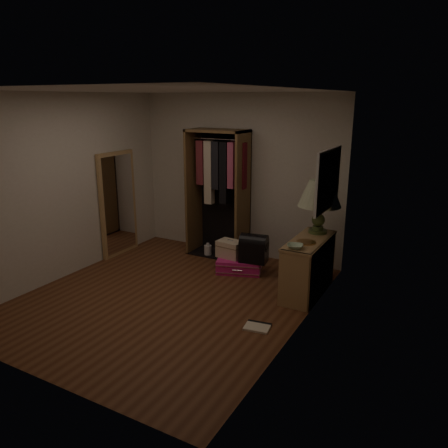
{
  "coord_description": "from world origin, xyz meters",
  "views": [
    {
      "loc": [
        3.15,
        -4.24,
        2.51
      ],
      "look_at": [
        0.3,
        0.95,
        0.8
      ],
      "focal_mm": 35.0,
      "sensor_mm": 36.0,
      "label": 1
    }
  ],
  "objects_px": {
    "open_wardrobe": "(220,182)",
    "pink_suitcase": "(239,265)",
    "black_bag": "(254,248)",
    "train_case": "(230,249)",
    "table_lamp": "(320,195)",
    "white_jug": "(208,250)",
    "floor_mirror": "(118,204)",
    "console_bookshelf": "(309,264)"
  },
  "relations": [
    {
      "from": "open_wardrobe",
      "to": "table_lamp",
      "type": "relative_size",
      "value": 2.77
    },
    {
      "from": "table_lamp",
      "to": "white_jug",
      "type": "height_order",
      "value": "table_lamp"
    },
    {
      "from": "black_bag",
      "to": "open_wardrobe",
      "type": "bearing_deg",
      "value": 138.75
    },
    {
      "from": "console_bookshelf",
      "to": "open_wardrobe",
      "type": "relative_size",
      "value": 0.55
    },
    {
      "from": "console_bookshelf",
      "to": "black_bag",
      "type": "relative_size",
      "value": 2.63
    },
    {
      "from": "open_wardrobe",
      "to": "white_jug",
      "type": "height_order",
      "value": "open_wardrobe"
    },
    {
      "from": "table_lamp",
      "to": "train_case",
      "type": "bearing_deg",
      "value": -175.34
    },
    {
      "from": "white_jug",
      "to": "train_case",
      "type": "bearing_deg",
      "value": -30.91
    },
    {
      "from": "floor_mirror",
      "to": "table_lamp",
      "type": "relative_size",
      "value": 2.3
    },
    {
      "from": "open_wardrobe",
      "to": "floor_mirror",
      "type": "height_order",
      "value": "open_wardrobe"
    },
    {
      "from": "train_case",
      "to": "open_wardrobe",
      "type": "bearing_deg",
      "value": 137.19
    },
    {
      "from": "open_wardrobe",
      "to": "pink_suitcase",
      "type": "xyz_separation_m",
      "value": [
        0.62,
        -0.52,
        -1.12
      ]
    },
    {
      "from": "console_bookshelf",
      "to": "train_case",
      "type": "bearing_deg",
      "value": 171.65
    },
    {
      "from": "black_bag",
      "to": "table_lamp",
      "type": "height_order",
      "value": "table_lamp"
    },
    {
      "from": "floor_mirror",
      "to": "open_wardrobe",
      "type": "bearing_deg",
      "value": 27.58
    },
    {
      "from": "black_bag",
      "to": "table_lamp",
      "type": "bearing_deg",
      "value": -1.94
    },
    {
      "from": "pink_suitcase",
      "to": "train_case",
      "type": "xyz_separation_m",
      "value": [
        -0.15,
        -0.01,
        0.23
      ]
    },
    {
      "from": "train_case",
      "to": "table_lamp",
      "type": "xyz_separation_m",
      "value": [
        1.29,
        0.11,
        0.95
      ]
    },
    {
      "from": "train_case",
      "to": "pink_suitcase",
      "type": "bearing_deg",
      "value": 11.45
    },
    {
      "from": "floor_mirror",
      "to": "table_lamp",
      "type": "xyz_separation_m",
      "value": [
        3.24,
        0.34,
        0.43
      ]
    },
    {
      "from": "open_wardrobe",
      "to": "table_lamp",
      "type": "distance_m",
      "value": 1.82
    },
    {
      "from": "train_case",
      "to": "black_bag",
      "type": "relative_size",
      "value": 0.94
    },
    {
      "from": "black_bag",
      "to": "white_jug",
      "type": "relative_size",
      "value": 1.96
    },
    {
      "from": "floor_mirror",
      "to": "black_bag",
      "type": "distance_m",
      "value": 2.4
    },
    {
      "from": "open_wardrobe",
      "to": "table_lamp",
      "type": "xyz_separation_m",
      "value": [
        1.76,
        -0.43,
        0.06
      ]
    },
    {
      "from": "open_wardrobe",
      "to": "pink_suitcase",
      "type": "distance_m",
      "value": 1.38
    },
    {
      "from": "open_wardrobe",
      "to": "white_jug",
      "type": "xyz_separation_m",
      "value": [
        -0.14,
        -0.17,
        -1.13
      ]
    },
    {
      "from": "pink_suitcase",
      "to": "white_jug",
      "type": "bearing_deg",
      "value": 135.71
    },
    {
      "from": "black_bag",
      "to": "white_jug",
      "type": "height_order",
      "value": "black_bag"
    },
    {
      "from": "train_case",
      "to": "table_lamp",
      "type": "relative_size",
      "value": 0.54
    },
    {
      "from": "open_wardrobe",
      "to": "train_case",
      "type": "height_order",
      "value": "open_wardrobe"
    },
    {
      "from": "black_bag",
      "to": "white_jug",
      "type": "distance_m",
      "value": 1.12
    },
    {
      "from": "floor_mirror",
      "to": "pink_suitcase",
      "type": "distance_m",
      "value": 2.24
    },
    {
      "from": "black_bag",
      "to": "console_bookshelf",
      "type": "bearing_deg",
      "value": -20.64
    },
    {
      "from": "table_lamp",
      "to": "white_jug",
      "type": "distance_m",
      "value": 2.26
    },
    {
      "from": "train_case",
      "to": "table_lamp",
      "type": "height_order",
      "value": "table_lamp"
    },
    {
      "from": "black_bag",
      "to": "train_case",
      "type": "bearing_deg",
      "value": 169.74
    },
    {
      "from": "train_case",
      "to": "white_jug",
      "type": "bearing_deg",
      "value": 155.0
    },
    {
      "from": "train_case",
      "to": "white_jug",
      "type": "height_order",
      "value": "train_case"
    },
    {
      "from": "white_jug",
      "to": "floor_mirror",
      "type": "bearing_deg",
      "value": -155.9
    },
    {
      "from": "black_bag",
      "to": "white_jug",
      "type": "bearing_deg",
      "value": 150.55
    },
    {
      "from": "floor_mirror",
      "to": "black_bag",
      "type": "bearing_deg",
      "value": 5.55
    }
  ]
}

